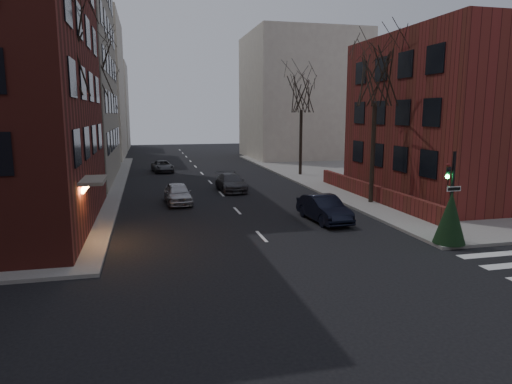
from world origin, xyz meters
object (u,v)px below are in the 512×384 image
at_px(traffic_signal, 450,202).
at_px(tree_right_a, 376,77).
at_px(streetlamp_near, 97,139).
at_px(tree_right_b, 302,94).
at_px(car_lane_gray, 231,182).
at_px(parked_sedan, 324,209).
at_px(tree_left_a, 59,52).
at_px(tree_left_c, 107,91).
at_px(sandwich_board, 407,203).
at_px(streetlamp_far, 116,129).
at_px(tree_left_b, 90,68).
at_px(car_lane_silver, 178,193).
at_px(evergreen_shrub, 450,218).
at_px(car_lane_far, 163,166).

height_order(traffic_signal, tree_right_a, tree_right_a).
bearing_deg(streetlamp_near, traffic_signal, -38.87).
height_order(tree_right_b, car_lane_gray, tree_right_b).
bearing_deg(car_lane_gray, tree_right_a, -44.55).
bearing_deg(traffic_signal, parked_sedan, 126.54).
bearing_deg(tree_left_a, car_lane_gray, 48.96).
bearing_deg(traffic_signal, tree_left_c, 118.36).
bearing_deg(parked_sedan, traffic_signal, -57.90).
relative_size(tree_left_a, sandwich_board, 10.81).
relative_size(tree_right_b, streetlamp_far, 1.46).
bearing_deg(streetlamp_far, tree_right_b, -30.47).
distance_m(tree_left_b, streetlamp_near, 6.18).
bearing_deg(car_lane_gray, tree_left_b, 172.92).
height_order(tree_left_b, car_lane_silver, tree_left_b).
bearing_deg(tree_right_a, sandwich_board, -76.29).
xyz_separation_m(parked_sedan, evergreen_shrub, (3.59, -5.74, 0.59)).
height_order(traffic_signal, tree_left_c, tree_left_c).
relative_size(streetlamp_far, car_lane_silver, 1.59).
distance_m(traffic_signal, car_lane_far, 31.28).
bearing_deg(tree_left_c, tree_left_b, -90.00).
distance_m(parked_sedan, car_lane_silver, 10.06).
distance_m(streetlamp_near, streetlamp_far, 20.00).
distance_m(tree_left_c, car_lane_far, 9.25).
bearing_deg(tree_right_a, car_lane_far, 122.02).
distance_m(tree_left_b, tree_right_b, 18.64).
xyz_separation_m(streetlamp_near, parked_sedan, (12.25, -7.76, -3.53)).
bearing_deg(tree_right_b, tree_left_c, 155.56).
bearing_deg(car_lane_far, tree_right_a, -64.10).
xyz_separation_m(tree_right_a, parked_sedan, (-4.75, -3.76, -7.32)).
bearing_deg(tree_left_a, evergreen_shrub, -18.49).
distance_m(traffic_signal, evergreen_shrub, 0.84).
distance_m(tree_right_b, evergreen_shrub, 24.35).
height_order(tree_left_b, parked_sedan, tree_left_b).
relative_size(tree_left_c, car_lane_silver, 2.46).
height_order(parked_sedan, evergreen_shrub, evergreen_shrub).
distance_m(traffic_signal, streetlamp_far, 36.81).
distance_m(tree_left_b, car_lane_gray, 12.79).
distance_m(car_lane_silver, evergreen_shrub, 16.70).
height_order(streetlamp_far, sandwich_board, streetlamp_far).
bearing_deg(tree_left_b, sandwich_board, -30.98).
bearing_deg(car_lane_far, tree_left_a, -108.11).
bearing_deg(streetlamp_far, streetlamp_near, -90.00).
relative_size(traffic_signal, car_lane_gray, 0.90).
bearing_deg(car_lane_gray, streetlamp_near, -163.05).
bearing_deg(car_lane_gray, car_lane_far, 107.63).
height_order(streetlamp_near, car_lane_gray, streetlamp_near).
distance_m(car_lane_silver, sandwich_board, 14.22).
bearing_deg(tree_left_c, streetlamp_near, -88.09).
relative_size(tree_right_a, streetlamp_far, 1.55).
distance_m(tree_left_c, tree_right_a, 28.17).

